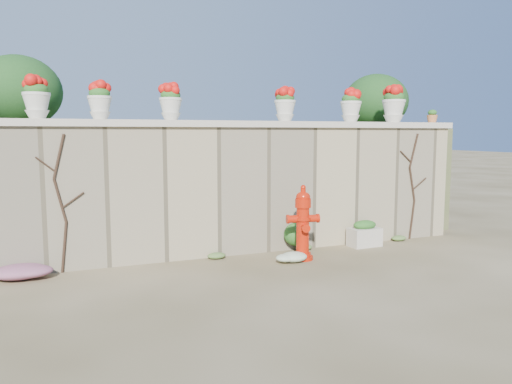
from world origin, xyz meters
name	(u,v)px	position (x,y,z in m)	size (l,w,h in m)	color
ground	(289,282)	(0.00, 0.00, 0.00)	(80.00, 80.00, 0.00)	brown
stone_wall	(240,190)	(0.00, 1.80, 1.00)	(8.00, 0.40, 2.00)	#978865
wall_cap	(240,124)	(0.00, 1.80, 2.05)	(8.10, 0.52, 0.10)	beige
raised_fill	(189,175)	(0.00, 5.00, 1.00)	(9.00, 6.00, 2.00)	#384C23
back_shrub_left	(18,91)	(-3.20, 3.00, 2.55)	(1.30, 1.30, 1.10)	#143814
back_shrub_right	(376,102)	(3.40, 3.00, 2.55)	(1.30, 1.30, 1.10)	#143814
vine_left	(61,201)	(-2.67, 1.58, 0.99)	(0.60, 0.04, 1.91)	black
vine_right	(413,185)	(3.23, 1.58, 0.99)	(0.60, 0.04, 1.91)	black
fire_hydrant	(303,223)	(0.70, 0.98, 0.57)	(0.49, 0.35, 1.13)	#B71907
planter_box	(364,234)	(2.09, 1.38, 0.21)	(0.55, 0.34, 0.45)	beige
green_shrub	(298,231)	(0.91, 1.55, 0.32)	(0.67, 0.60, 0.64)	#1E5119
magenta_clump	(23,271)	(-3.18, 1.37, 0.13)	(0.96, 0.64, 0.26)	#BD2593
white_flowers	(291,256)	(0.47, 0.89, 0.09)	(0.51, 0.41, 0.18)	white
urn_pot_0	(36,98)	(-2.92, 1.80, 2.38)	(0.36, 0.36, 0.57)	beige
urn_pot_1	(100,101)	(-2.10, 1.80, 2.36)	(0.34, 0.34, 0.53)	beige
urn_pot_2	(171,102)	(-1.10, 1.80, 2.36)	(0.34, 0.34, 0.53)	beige
urn_pot_3	(285,105)	(0.78, 1.80, 2.37)	(0.35, 0.35, 0.55)	beige
urn_pot_4	(351,106)	(2.03, 1.80, 2.38)	(0.36, 0.36, 0.57)	beige
urn_pot_5	(394,104)	(2.93, 1.80, 2.42)	(0.41, 0.41, 0.65)	beige
terracotta_pot	(432,117)	(3.80, 1.80, 2.21)	(0.20, 0.20, 0.24)	#B76838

